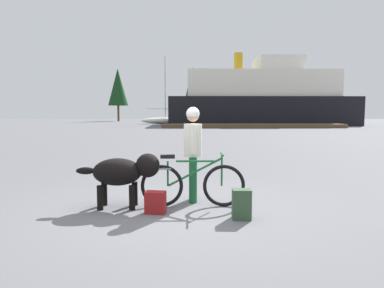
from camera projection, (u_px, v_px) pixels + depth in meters
The scene contains 12 objects.
ground_plane at pixel (171, 210), 5.62m from camera, with size 160.00×160.00×0.00m, color slate.
bicycle at pixel (192, 184), 5.80m from camera, with size 1.77×0.44×0.91m.
person_cyclist at pixel (193, 145), 6.11m from camera, with size 0.32×0.53×1.69m.
dog at pixel (124, 172), 5.73m from camera, with size 1.40×0.54×0.91m.
backpack at pixel (242, 204), 5.14m from camera, with size 0.28×0.20×0.45m, color #334C33.
handbag_pannier at pixel (155, 202), 5.43m from camera, with size 0.32×0.18×0.35m, color maroon.
dock_pier at pixel (252, 126), 36.01m from camera, with size 18.88×2.86×0.40m, color brown.
ferry_boat at pixel (260, 100), 43.93m from camera, with size 22.84×8.80×9.07m.
sailboat_moored at pixel (165, 120), 48.67m from camera, with size 6.88×1.93×9.45m.
pine_tree_far_left at pixel (118, 87), 62.56m from camera, with size 3.61×3.61×9.55m.
pine_tree_center at pixel (192, 85), 60.81m from camera, with size 2.83×2.83×9.59m.
pine_tree_far_right at pixel (283, 83), 63.75m from camera, with size 3.91×3.91×11.80m.
Camera 1 is at (0.26, -5.50, 1.59)m, focal length 32.18 mm.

